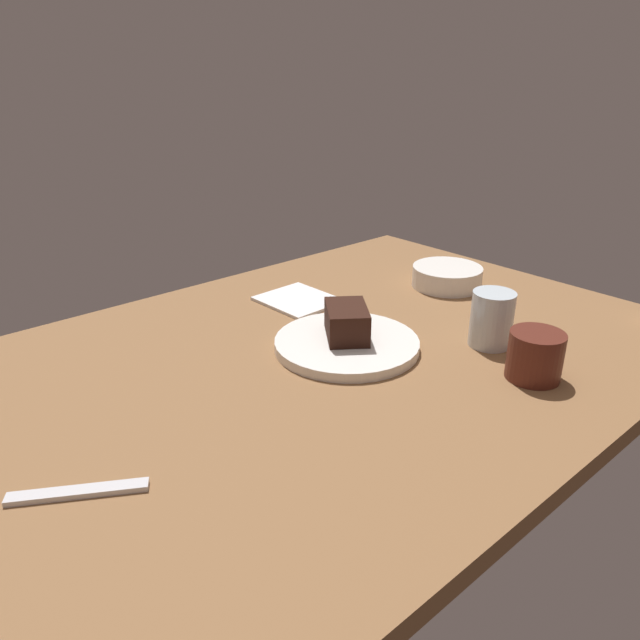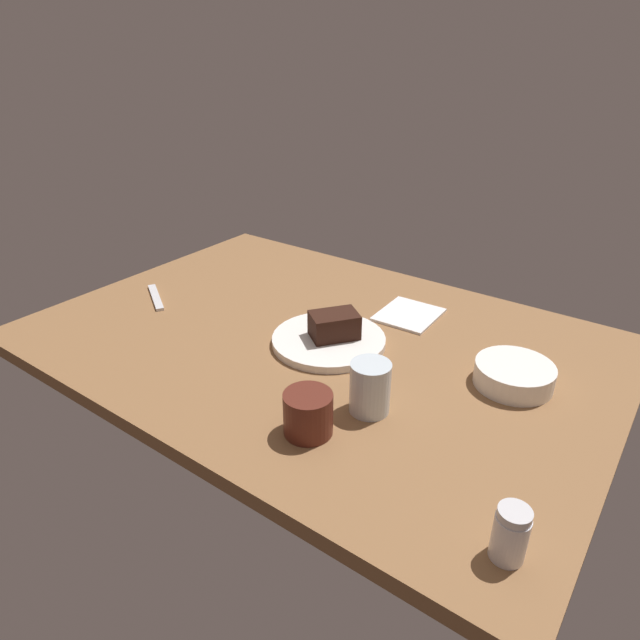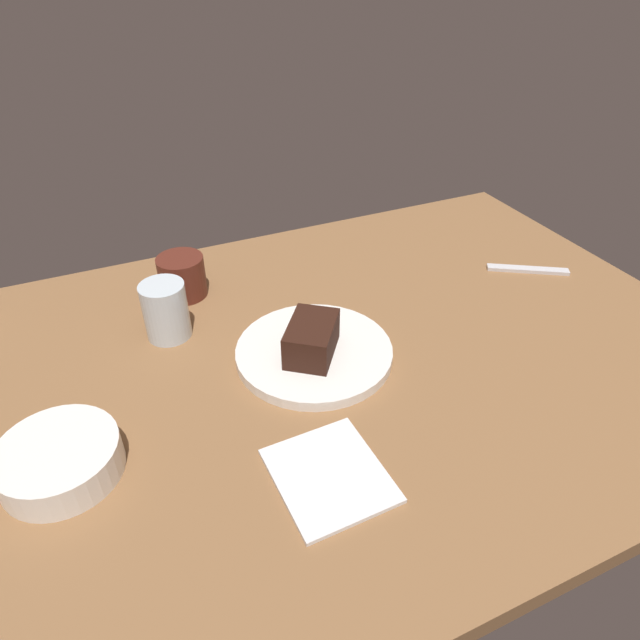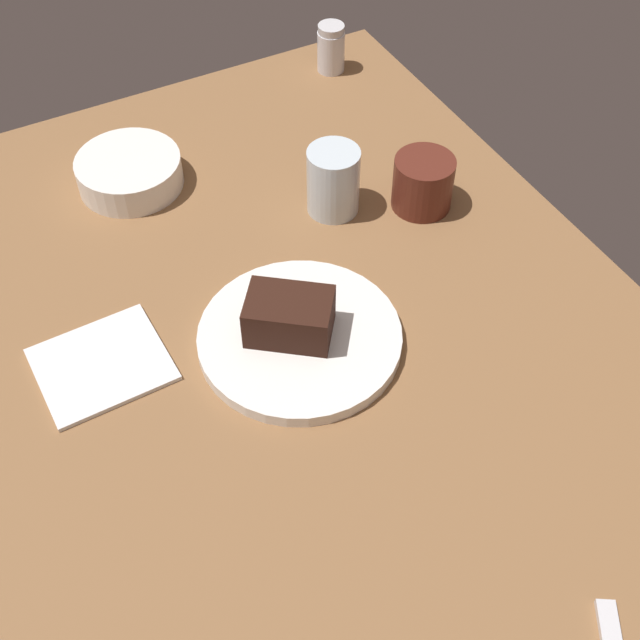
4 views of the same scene
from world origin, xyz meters
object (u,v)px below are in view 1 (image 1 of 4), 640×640
(coffee_cup, at_px, (535,356))
(folded_napkin, at_px, (298,300))
(side_bowl, at_px, (447,276))
(dessert_plate, at_px, (347,344))
(water_glass, at_px, (492,319))
(chocolate_cake_slice, at_px, (348,322))
(dessert_spoon, at_px, (78,492))

(coffee_cup, bearing_deg, folded_napkin, 97.87)
(side_bowl, bearing_deg, folded_napkin, 154.38)
(dessert_plate, relative_size, folded_napkin, 1.66)
(water_glass, distance_m, side_bowl, 0.28)
(dessert_plate, xyz_separation_m, chocolate_cake_slice, (0.01, 0.01, 0.03))
(water_glass, relative_size, dessert_spoon, 0.62)
(chocolate_cake_slice, relative_size, coffee_cup, 1.20)
(dessert_plate, relative_size, coffee_cup, 2.94)
(water_glass, relative_size, folded_napkin, 0.65)
(dessert_spoon, distance_m, folded_napkin, 0.61)
(dessert_plate, distance_m, folded_napkin, 0.23)
(chocolate_cake_slice, height_order, side_bowl, chocolate_cake_slice)
(water_glass, distance_m, folded_napkin, 0.38)
(dessert_plate, relative_size, water_glass, 2.55)
(dessert_plate, bearing_deg, side_bowl, 11.91)
(dessert_plate, xyz_separation_m, coffee_cup, (0.14, -0.25, 0.03))
(water_glass, xyz_separation_m, coffee_cup, (-0.05, -0.11, -0.01))
(chocolate_cake_slice, relative_size, dessert_spoon, 0.65)
(dessert_plate, height_order, folded_napkin, dessert_plate)
(dessert_plate, relative_size, dessert_spoon, 1.58)
(side_bowl, xyz_separation_m, dessert_spoon, (-0.83, -0.14, -0.02))
(chocolate_cake_slice, bearing_deg, dessert_spoon, -171.29)
(dessert_spoon, bearing_deg, chocolate_cake_slice, -139.96)
(side_bowl, distance_m, coffee_cup, 0.40)
(side_bowl, xyz_separation_m, folded_napkin, (-0.29, 0.14, -0.02))
(folded_napkin, bearing_deg, side_bowl, -25.62)
(chocolate_cake_slice, xyz_separation_m, side_bowl, (0.35, 0.07, -0.02))
(side_bowl, distance_m, dessert_spoon, 0.85)
(dessert_spoon, bearing_deg, dessert_plate, -140.49)
(water_glass, bearing_deg, dessert_spoon, 173.24)
(water_glass, relative_size, side_bowl, 0.65)
(dessert_plate, bearing_deg, dessert_spoon, -171.82)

